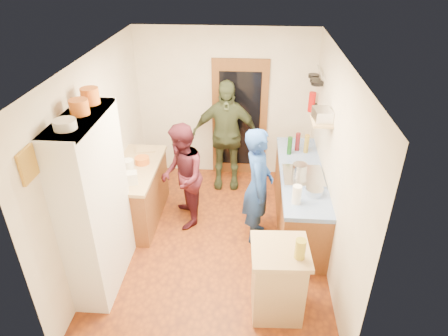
# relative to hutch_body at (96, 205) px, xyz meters

# --- Properties ---
(floor) EXTENTS (3.00, 4.00, 0.02)m
(floor) POSITION_rel_hutch_body_xyz_m (1.30, 0.80, -1.11)
(floor) COLOR #8C3D10
(floor) RESTS_ON ground
(ceiling) EXTENTS (3.00, 4.00, 0.02)m
(ceiling) POSITION_rel_hutch_body_xyz_m (1.30, 0.80, 1.51)
(ceiling) COLOR silver
(ceiling) RESTS_ON ground
(wall_back) EXTENTS (3.00, 0.02, 2.60)m
(wall_back) POSITION_rel_hutch_body_xyz_m (1.30, 2.81, 0.20)
(wall_back) COLOR silver
(wall_back) RESTS_ON ground
(wall_front) EXTENTS (3.00, 0.02, 2.60)m
(wall_front) POSITION_rel_hutch_body_xyz_m (1.30, -1.21, 0.20)
(wall_front) COLOR silver
(wall_front) RESTS_ON ground
(wall_left) EXTENTS (0.02, 4.00, 2.60)m
(wall_left) POSITION_rel_hutch_body_xyz_m (-0.21, 0.80, 0.20)
(wall_left) COLOR silver
(wall_left) RESTS_ON ground
(wall_right) EXTENTS (0.02, 4.00, 2.60)m
(wall_right) POSITION_rel_hutch_body_xyz_m (2.81, 0.80, 0.20)
(wall_right) COLOR silver
(wall_right) RESTS_ON ground
(door_frame) EXTENTS (0.95, 0.06, 2.10)m
(door_frame) POSITION_rel_hutch_body_xyz_m (1.55, 2.77, -0.05)
(door_frame) COLOR brown
(door_frame) RESTS_ON ground
(door_glass) EXTENTS (0.70, 0.02, 1.70)m
(door_glass) POSITION_rel_hutch_body_xyz_m (1.55, 2.74, -0.05)
(door_glass) COLOR black
(door_glass) RESTS_ON door_frame
(hutch_body) EXTENTS (0.40, 1.20, 2.20)m
(hutch_body) POSITION_rel_hutch_body_xyz_m (0.00, 0.00, 0.00)
(hutch_body) COLOR white
(hutch_body) RESTS_ON ground
(hutch_top_shelf) EXTENTS (0.40, 1.14, 0.04)m
(hutch_top_shelf) POSITION_rel_hutch_body_xyz_m (0.00, 0.00, 1.08)
(hutch_top_shelf) COLOR white
(hutch_top_shelf) RESTS_ON hutch_body
(plate_stack) EXTENTS (0.22, 0.22, 0.09)m
(plate_stack) POSITION_rel_hutch_body_xyz_m (0.00, -0.30, 1.15)
(plate_stack) COLOR white
(plate_stack) RESTS_ON hutch_top_shelf
(orange_pot_a) EXTENTS (0.20, 0.20, 0.16)m
(orange_pot_a) POSITION_rel_hutch_body_xyz_m (0.00, 0.06, 1.18)
(orange_pot_a) COLOR orange
(orange_pot_a) RESTS_ON hutch_top_shelf
(orange_pot_b) EXTENTS (0.20, 0.20, 0.18)m
(orange_pot_b) POSITION_rel_hutch_body_xyz_m (0.00, 0.37, 1.19)
(orange_pot_b) COLOR orange
(orange_pot_b) RESTS_ON hutch_top_shelf
(left_counter_base) EXTENTS (0.60, 1.40, 0.85)m
(left_counter_base) POSITION_rel_hutch_body_xyz_m (0.10, 1.25, -0.68)
(left_counter_base) COLOR brown
(left_counter_base) RESTS_ON ground
(left_counter_top) EXTENTS (0.64, 1.44, 0.05)m
(left_counter_top) POSITION_rel_hutch_body_xyz_m (0.10, 1.25, -0.23)
(left_counter_top) COLOR tan
(left_counter_top) RESTS_ON left_counter_base
(toaster) EXTENTS (0.26, 0.21, 0.16)m
(toaster) POSITION_rel_hutch_body_xyz_m (0.15, 0.81, -0.12)
(toaster) COLOR white
(toaster) RESTS_ON left_counter_top
(kettle) EXTENTS (0.19, 0.19, 0.19)m
(kettle) POSITION_rel_hutch_body_xyz_m (0.05, 1.11, -0.11)
(kettle) COLOR white
(kettle) RESTS_ON left_counter_top
(orange_bowl) EXTENTS (0.27, 0.27, 0.10)m
(orange_bowl) POSITION_rel_hutch_body_xyz_m (0.18, 1.37, -0.15)
(orange_bowl) COLOR orange
(orange_bowl) RESTS_ON left_counter_top
(chopping_board) EXTENTS (0.34, 0.28, 0.02)m
(chopping_board) POSITION_rel_hutch_body_xyz_m (0.12, 1.79, -0.19)
(chopping_board) COLOR tan
(chopping_board) RESTS_ON left_counter_top
(right_counter_base) EXTENTS (0.60, 2.20, 0.84)m
(right_counter_base) POSITION_rel_hutch_body_xyz_m (2.50, 1.30, -0.68)
(right_counter_base) COLOR brown
(right_counter_base) RESTS_ON ground
(right_counter_top) EXTENTS (0.62, 2.22, 0.06)m
(right_counter_top) POSITION_rel_hutch_body_xyz_m (2.50, 1.30, -0.23)
(right_counter_top) COLOR #0335A2
(right_counter_top) RESTS_ON right_counter_base
(hob) EXTENTS (0.55, 0.58, 0.04)m
(hob) POSITION_rel_hutch_body_xyz_m (2.50, 1.15, -0.18)
(hob) COLOR silver
(hob) RESTS_ON right_counter_top
(pot_on_hob) EXTENTS (0.20, 0.20, 0.13)m
(pot_on_hob) POSITION_rel_hutch_body_xyz_m (2.45, 1.21, -0.10)
(pot_on_hob) COLOR silver
(pot_on_hob) RESTS_ON hob
(bottle_a) EXTENTS (0.08, 0.08, 0.28)m
(bottle_a) POSITION_rel_hutch_body_xyz_m (2.35, 1.82, -0.06)
(bottle_a) COLOR #143F14
(bottle_a) RESTS_ON right_counter_top
(bottle_b) EXTENTS (0.07, 0.07, 0.29)m
(bottle_b) POSITION_rel_hutch_body_xyz_m (2.48, 1.96, -0.06)
(bottle_b) COLOR #591419
(bottle_b) RESTS_ON right_counter_top
(bottle_c) EXTENTS (0.09, 0.09, 0.29)m
(bottle_c) POSITION_rel_hutch_body_xyz_m (2.61, 1.90, -0.05)
(bottle_c) COLOR olive
(bottle_c) RESTS_ON right_counter_top
(paper_towel) EXTENTS (0.12, 0.12, 0.25)m
(paper_towel) POSITION_rel_hutch_body_xyz_m (2.35, 0.51, -0.08)
(paper_towel) COLOR white
(paper_towel) RESTS_ON right_counter_top
(mixing_bowl) EXTENTS (0.27, 0.27, 0.09)m
(mixing_bowl) POSITION_rel_hutch_body_xyz_m (2.60, 0.72, -0.16)
(mixing_bowl) COLOR silver
(mixing_bowl) RESTS_ON right_counter_top
(island_base) EXTENTS (0.58, 0.58, 0.86)m
(island_base) POSITION_rel_hutch_body_xyz_m (2.12, -0.38, -0.67)
(island_base) COLOR tan
(island_base) RESTS_ON ground
(island_top) EXTENTS (0.65, 0.65, 0.05)m
(island_top) POSITION_rel_hutch_body_xyz_m (2.12, -0.38, -0.22)
(island_top) COLOR tan
(island_top) RESTS_ON island_base
(cutting_board) EXTENTS (0.36, 0.30, 0.02)m
(cutting_board) POSITION_rel_hutch_body_xyz_m (2.07, -0.33, -0.21)
(cutting_board) COLOR white
(cutting_board) RESTS_ON island_top
(oil_jar) EXTENTS (0.12, 0.12, 0.22)m
(oil_jar) POSITION_rel_hutch_body_xyz_m (2.30, -0.49, -0.08)
(oil_jar) COLOR #AD9E2D
(oil_jar) RESTS_ON island_top
(pan_rail) EXTENTS (0.02, 0.65, 0.02)m
(pan_rail) POSITION_rel_hutch_body_xyz_m (2.76, 2.33, 0.95)
(pan_rail) COLOR silver
(pan_rail) RESTS_ON wall_right
(pan_hang_a) EXTENTS (0.18, 0.18, 0.05)m
(pan_hang_a) POSITION_rel_hutch_body_xyz_m (2.70, 2.15, 0.82)
(pan_hang_a) COLOR black
(pan_hang_a) RESTS_ON pan_rail
(pan_hang_b) EXTENTS (0.16, 0.16, 0.05)m
(pan_hang_b) POSITION_rel_hutch_body_xyz_m (2.70, 2.35, 0.80)
(pan_hang_b) COLOR black
(pan_hang_b) RESTS_ON pan_rail
(pan_hang_c) EXTENTS (0.17, 0.17, 0.05)m
(pan_hang_c) POSITION_rel_hutch_body_xyz_m (2.70, 2.55, 0.81)
(pan_hang_c) COLOR black
(pan_hang_c) RESTS_ON pan_rail
(wall_shelf) EXTENTS (0.26, 0.42, 0.03)m
(wall_shelf) POSITION_rel_hutch_body_xyz_m (2.67, 1.25, 0.60)
(wall_shelf) COLOR tan
(wall_shelf) RESTS_ON wall_right
(radio) EXTENTS (0.25, 0.32, 0.15)m
(radio) POSITION_rel_hutch_body_xyz_m (2.67, 1.25, 0.69)
(radio) COLOR silver
(radio) RESTS_ON wall_shelf
(ext_bracket) EXTENTS (0.06, 0.10, 0.04)m
(ext_bracket) POSITION_rel_hutch_body_xyz_m (2.77, 2.50, 0.35)
(ext_bracket) COLOR black
(ext_bracket) RESTS_ON wall_right
(fire_extinguisher) EXTENTS (0.11, 0.11, 0.32)m
(fire_extinguisher) POSITION_rel_hutch_body_xyz_m (2.71, 2.50, 0.40)
(fire_extinguisher) COLOR red
(fire_extinguisher) RESTS_ON wall_right
(picture_frame) EXTENTS (0.03, 0.25, 0.30)m
(picture_frame) POSITION_rel_hutch_body_xyz_m (-0.18, -0.75, 0.95)
(picture_frame) COLOR gold
(picture_frame) RESTS_ON wall_left
(person_hob) EXTENTS (0.42, 0.63, 1.69)m
(person_hob) POSITION_rel_hutch_body_xyz_m (1.91, 0.93, -0.25)
(person_hob) COLOR navy
(person_hob) RESTS_ON ground
(person_left) EXTENTS (0.77, 0.90, 1.60)m
(person_left) POSITION_rel_hutch_body_xyz_m (0.81, 1.24, -0.30)
(person_left) COLOR #411520
(person_left) RESTS_ON ground
(person_back) EXTENTS (1.12, 0.49, 1.89)m
(person_back) POSITION_rel_hutch_body_xyz_m (1.35, 2.32, -0.16)
(person_back) COLOR #323A24
(person_back) RESTS_ON ground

